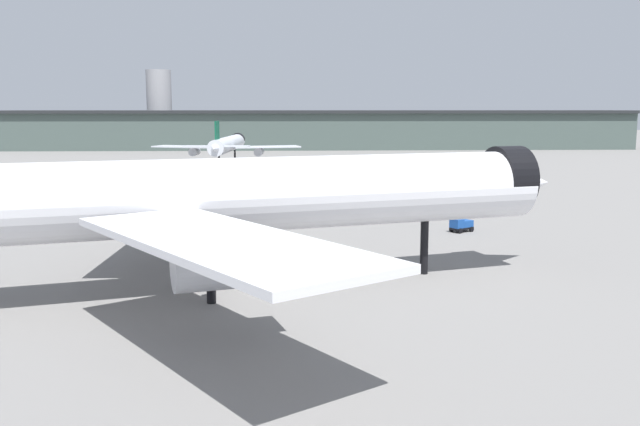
# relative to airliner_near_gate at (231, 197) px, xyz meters

# --- Properties ---
(ground) EXTENTS (900.00, 900.00, 0.00)m
(ground) POSITION_rel_airliner_near_gate_xyz_m (3.48, -0.67, -8.76)
(ground) COLOR slate
(airliner_near_gate) EXTENTS (68.56, 61.34, 19.87)m
(airliner_near_gate) POSITION_rel_airliner_near_gate_xyz_m (0.00, 0.00, 0.00)
(airliner_near_gate) COLOR white
(airliner_near_gate) RESTS_ON ground
(airliner_far_taxiway) EXTENTS (44.59, 49.13, 13.28)m
(airliner_far_taxiway) POSITION_rel_airliner_near_gate_xyz_m (-6.91, 147.95, -2.91)
(airliner_far_taxiway) COLOR silver
(airliner_far_taxiway) RESTS_ON ground
(terminal_building) EXTENTS (255.97, 41.55, 32.18)m
(terminal_building) POSITION_rel_airliner_near_gate_xyz_m (26.48, 225.71, -0.56)
(terminal_building) COLOR #475651
(terminal_building) RESTS_ON ground
(baggage_tug_wing) EXTENTS (3.57, 3.12, 1.85)m
(baggage_tug_wing) POSITION_rel_airliner_near_gate_xyz_m (30.00, 28.16, -7.78)
(baggage_tug_wing) COLOR black
(baggage_tug_wing) RESTS_ON ground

